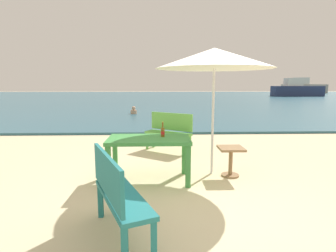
{
  "coord_description": "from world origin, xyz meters",
  "views": [
    {
      "loc": [
        -0.65,
        -3.85,
        1.67
      ],
      "look_at": [
        -0.41,
        3.0,
        0.6
      ],
      "focal_mm": 28.75,
      "sensor_mm": 36.0,
      "label": 1
    }
  ],
  "objects_px": {
    "side_table_wood": "(231,157)",
    "bench_green_left": "(169,129)",
    "beer_bottle_amber": "(163,131)",
    "patio_umbrella": "(214,58)",
    "boat_sailboat": "(303,88)",
    "picnic_table_green": "(149,144)",
    "swimmer_person": "(134,111)",
    "bench_teal_center": "(116,191)",
    "boat_fishing_trawler": "(297,90)"
  },
  "relations": [
    {
      "from": "picnic_table_green",
      "to": "patio_umbrella",
      "type": "relative_size",
      "value": 0.61
    },
    {
      "from": "side_table_wood",
      "to": "boat_fishing_trawler",
      "type": "bearing_deg",
      "value": 60.99
    },
    {
      "from": "beer_bottle_amber",
      "to": "bench_teal_center",
      "type": "bearing_deg",
      "value": -105.84
    },
    {
      "from": "beer_bottle_amber",
      "to": "swimmer_person",
      "type": "relative_size",
      "value": 0.65
    },
    {
      "from": "picnic_table_green",
      "to": "side_table_wood",
      "type": "distance_m",
      "value": 1.51
    },
    {
      "from": "picnic_table_green",
      "to": "patio_umbrella",
      "type": "bearing_deg",
      "value": 15.97
    },
    {
      "from": "picnic_table_green",
      "to": "swimmer_person",
      "type": "height_order",
      "value": "picnic_table_green"
    },
    {
      "from": "beer_bottle_amber",
      "to": "patio_umbrella",
      "type": "relative_size",
      "value": 0.12
    },
    {
      "from": "beer_bottle_amber",
      "to": "boat_fishing_trawler",
      "type": "xyz_separation_m",
      "value": [
        18.57,
        31.35,
        0.09
      ]
    },
    {
      "from": "beer_bottle_amber",
      "to": "boat_sailboat",
      "type": "bearing_deg",
      "value": 59.05
    },
    {
      "from": "bench_teal_center",
      "to": "swimmer_person",
      "type": "xyz_separation_m",
      "value": [
        -0.9,
        11.86,
        -0.3
      ]
    },
    {
      "from": "picnic_table_green",
      "to": "bench_teal_center",
      "type": "distance_m",
      "value": 1.8
    },
    {
      "from": "boat_sailboat",
      "to": "side_table_wood",
      "type": "bearing_deg",
      "value": -119.8
    },
    {
      "from": "swimmer_person",
      "to": "picnic_table_green",
      "type": "bearing_deg",
      "value": -83.29
    },
    {
      "from": "bench_teal_center",
      "to": "swimmer_person",
      "type": "bearing_deg",
      "value": 94.33
    },
    {
      "from": "picnic_table_green",
      "to": "beer_bottle_amber",
      "type": "distance_m",
      "value": 0.32
    },
    {
      "from": "beer_bottle_amber",
      "to": "bench_teal_center",
      "type": "distance_m",
      "value": 1.96
    },
    {
      "from": "boat_sailboat",
      "to": "boat_fishing_trawler",
      "type": "xyz_separation_m",
      "value": [
        -7.74,
        -12.53,
        -0.14
      ]
    },
    {
      "from": "beer_bottle_amber",
      "to": "boat_sailboat",
      "type": "xyz_separation_m",
      "value": [
        26.32,
        43.89,
        0.23
      ]
    },
    {
      "from": "side_table_wood",
      "to": "bench_teal_center",
      "type": "distance_m",
      "value": 2.63
    },
    {
      "from": "bench_teal_center",
      "to": "patio_umbrella",
      "type": "bearing_deg",
      "value": 55.43
    },
    {
      "from": "patio_umbrella",
      "to": "swimmer_person",
      "type": "relative_size",
      "value": 5.61
    },
    {
      "from": "boat_sailboat",
      "to": "patio_umbrella",
      "type": "bearing_deg",
      "value": -120.2
    },
    {
      "from": "patio_umbrella",
      "to": "beer_bottle_amber",
      "type": "bearing_deg",
      "value": -165.02
    },
    {
      "from": "swimmer_person",
      "to": "patio_umbrella",
      "type": "bearing_deg",
      "value": -76.47
    },
    {
      "from": "patio_umbrella",
      "to": "side_table_wood",
      "type": "relative_size",
      "value": 4.26
    },
    {
      "from": "beer_bottle_amber",
      "to": "side_table_wood",
      "type": "xyz_separation_m",
      "value": [
        1.24,
        0.09,
        -0.5
      ]
    },
    {
      "from": "beer_bottle_amber",
      "to": "side_table_wood",
      "type": "bearing_deg",
      "value": 4.15
    },
    {
      "from": "patio_umbrella",
      "to": "boat_fishing_trawler",
      "type": "height_order",
      "value": "boat_fishing_trawler"
    },
    {
      "from": "picnic_table_green",
      "to": "patio_umbrella",
      "type": "height_order",
      "value": "patio_umbrella"
    },
    {
      "from": "bench_green_left",
      "to": "patio_umbrella",
      "type": "bearing_deg",
      "value": -68.29
    },
    {
      "from": "bench_green_left",
      "to": "swimmer_person",
      "type": "xyz_separation_m",
      "value": [
        -1.62,
        7.94,
        -0.3
      ]
    },
    {
      "from": "picnic_table_green",
      "to": "boat_sailboat",
      "type": "distance_m",
      "value": 51.37
    },
    {
      "from": "bench_teal_center",
      "to": "boat_fishing_trawler",
      "type": "xyz_separation_m",
      "value": [
        19.1,
        33.21,
        0.41
      ]
    },
    {
      "from": "side_table_wood",
      "to": "bench_green_left",
      "type": "distance_m",
      "value": 2.24
    },
    {
      "from": "picnic_table_green",
      "to": "swimmer_person",
      "type": "bearing_deg",
      "value": 96.71
    },
    {
      "from": "boat_fishing_trawler",
      "to": "boat_sailboat",
      "type": "bearing_deg",
      "value": 58.29
    },
    {
      "from": "beer_bottle_amber",
      "to": "bench_teal_center",
      "type": "xyz_separation_m",
      "value": [
        -0.53,
        -1.86,
        -0.31
      ]
    },
    {
      "from": "patio_umbrella",
      "to": "swimmer_person",
      "type": "bearing_deg",
      "value": 103.53
    },
    {
      "from": "swimmer_person",
      "to": "boat_fishing_trawler",
      "type": "distance_m",
      "value": 29.26
    },
    {
      "from": "side_table_wood",
      "to": "beer_bottle_amber",
      "type": "bearing_deg",
      "value": -175.85
    },
    {
      "from": "picnic_table_green",
      "to": "bench_green_left",
      "type": "distance_m",
      "value": 2.2
    },
    {
      "from": "beer_bottle_amber",
      "to": "side_table_wood",
      "type": "height_order",
      "value": "beer_bottle_amber"
    },
    {
      "from": "swimmer_person",
      "to": "boat_sailboat",
      "type": "distance_m",
      "value": 43.8
    },
    {
      "from": "patio_umbrella",
      "to": "bench_green_left",
      "type": "xyz_separation_m",
      "value": [
        -0.72,
        1.82,
        -1.58
      ]
    },
    {
      "from": "side_table_wood",
      "to": "swimmer_person",
      "type": "xyz_separation_m",
      "value": [
        -2.66,
        9.91,
        -0.11
      ]
    },
    {
      "from": "side_table_wood",
      "to": "bench_teal_center",
      "type": "xyz_separation_m",
      "value": [
        -1.76,
        -1.95,
        0.19
      ]
    },
    {
      "from": "picnic_table_green",
      "to": "swimmer_person",
      "type": "distance_m",
      "value": 10.17
    },
    {
      "from": "side_table_wood",
      "to": "boat_fishing_trawler",
      "type": "relative_size",
      "value": 0.08
    },
    {
      "from": "bench_teal_center",
      "to": "boat_sailboat",
      "type": "bearing_deg",
      "value": 59.59
    }
  ]
}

